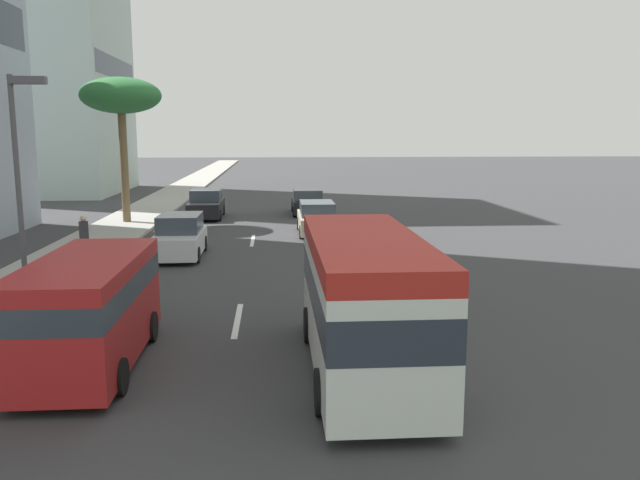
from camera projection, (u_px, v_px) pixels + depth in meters
name	position (u px, v px, depth m)	size (l,w,h in m)	color
ground_plane	(256.00, 223.00, 35.42)	(198.00, 198.00, 0.00)	#38383A
sidewalk_right	(128.00, 223.00, 34.90)	(162.00, 3.47, 0.15)	#9E9B93
lane_stripe_mid	(238.00, 320.00, 16.97)	(3.20, 0.16, 0.01)	silver
lane_stripe_far	(253.00, 241.00, 29.57)	(3.20, 0.16, 0.01)	silver
car_lead	(206.00, 204.00, 37.47)	(4.45, 1.92, 1.68)	black
car_second	(180.00, 237.00, 25.59)	(4.16, 1.85, 1.71)	silver
car_third	(317.00, 219.00, 31.40)	(4.55, 1.83, 1.62)	beige
minibus_fourth	(365.00, 298.00, 13.08)	(6.92, 2.31, 2.89)	silver
van_fifth	(88.00, 305.00, 13.42)	(5.33, 2.15, 2.34)	#A51E1E
car_sixth	(307.00, 202.00, 39.20)	(4.30, 1.90, 1.56)	black
pedestrian_mid_block	(84.00, 236.00, 23.88)	(0.30, 0.35, 1.76)	#4C8C66
palm_tree	(121.00, 98.00, 33.84)	(4.27, 4.27, 7.75)	brown
street_lamp	(21.00, 167.00, 16.60)	(0.24, 0.97, 6.28)	#4C4C51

